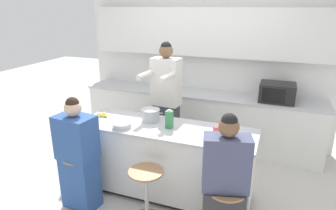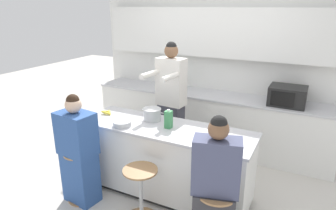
{
  "view_description": "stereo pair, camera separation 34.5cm",
  "coord_description": "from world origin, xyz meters",
  "px_view_note": "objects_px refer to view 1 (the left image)",
  "views": [
    {
      "loc": [
        1.17,
        -2.99,
        2.24
      ],
      "look_at": [
        0.0,
        0.07,
        1.13
      ],
      "focal_mm": 32.0,
      "sensor_mm": 36.0,
      "label": 1
    },
    {
      "loc": [
        1.48,
        -2.85,
        2.24
      ],
      "look_at": [
        0.0,
        0.07,
        1.13
      ],
      "focal_mm": 32.0,
      "sensor_mm": 36.0,
      "label": 2
    }
  ],
  "objects_px": {
    "juice_carton": "(169,119)",
    "cooking_pot": "(151,115)",
    "person_seated_near": "(225,189)",
    "coffee_cup_near": "(216,130)",
    "banana_bunch": "(103,115)",
    "microwave": "(277,92)",
    "kitchen_island": "(166,160)",
    "person_cooking": "(166,107)",
    "fruit_bowl": "(122,125)",
    "bar_stool_leftmost": "(81,178)",
    "person_wrapped_blanket": "(78,158)",
    "coffee_cup_far": "(224,136)",
    "potted_plant": "(161,79)",
    "bar_stool_center": "(147,195)"
  },
  "relations": [
    {
      "from": "person_cooking",
      "to": "person_wrapped_blanket",
      "type": "distance_m",
      "value": 1.39
    },
    {
      "from": "kitchen_island",
      "to": "cooking_pot",
      "type": "xyz_separation_m",
      "value": [
        -0.25,
        0.12,
        0.51
      ]
    },
    {
      "from": "person_seated_near",
      "to": "cooking_pot",
      "type": "bearing_deg",
      "value": 131.21
    },
    {
      "from": "coffee_cup_far",
      "to": "bar_stool_leftmost",
      "type": "bearing_deg",
      "value": -164.29
    },
    {
      "from": "bar_stool_leftmost",
      "to": "banana_bunch",
      "type": "xyz_separation_m",
      "value": [
        -0.04,
        0.59,
        0.57
      ]
    },
    {
      "from": "juice_carton",
      "to": "microwave",
      "type": "bearing_deg",
      "value": 52.48
    },
    {
      "from": "cooking_pot",
      "to": "banana_bunch",
      "type": "distance_m",
      "value": 0.64
    },
    {
      "from": "bar_stool_leftmost",
      "to": "cooking_pot",
      "type": "xyz_separation_m",
      "value": [
        0.59,
        0.67,
        0.62
      ]
    },
    {
      "from": "person_cooking",
      "to": "microwave",
      "type": "distance_m",
      "value": 1.63
    },
    {
      "from": "person_seated_near",
      "to": "coffee_cup_near",
      "type": "distance_m",
      "value": 0.74
    },
    {
      "from": "fruit_bowl",
      "to": "microwave",
      "type": "distance_m",
      "value": 2.32
    },
    {
      "from": "person_wrapped_blanket",
      "to": "coffee_cup_near",
      "type": "distance_m",
      "value": 1.56
    },
    {
      "from": "fruit_bowl",
      "to": "microwave",
      "type": "xyz_separation_m",
      "value": [
        1.63,
        1.65,
        0.12
      ]
    },
    {
      "from": "person_cooking",
      "to": "potted_plant",
      "type": "bearing_deg",
      "value": 121.34
    },
    {
      "from": "person_wrapped_blanket",
      "to": "bar_stool_center",
      "type": "bearing_deg",
      "value": 7.97
    },
    {
      "from": "fruit_bowl",
      "to": "bar_stool_leftmost",
      "type": "bearing_deg",
      "value": -135.48
    },
    {
      "from": "microwave",
      "to": "banana_bunch",
      "type": "bearing_deg",
      "value": -145.25
    },
    {
      "from": "cooking_pot",
      "to": "coffee_cup_far",
      "type": "height_order",
      "value": "cooking_pot"
    },
    {
      "from": "person_cooking",
      "to": "cooking_pot",
      "type": "bearing_deg",
      "value": -84.02
    },
    {
      "from": "potted_plant",
      "to": "fruit_bowl",
      "type": "bearing_deg",
      "value": -83.38
    },
    {
      "from": "kitchen_island",
      "to": "microwave",
      "type": "xyz_separation_m",
      "value": [
        1.16,
        1.45,
        0.58
      ]
    },
    {
      "from": "cooking_pot",
      "to": "coffee_cup_near",
      "type": "bearing_deg",
      "value": -5.34
    },
    {
      "from": "person_cooking",
      "to": "microwave",
      "type": "height_order",
      "value": "person_cooking"
    },
    {
      "from": "person_seated_near",
      "to": "fruit_bowl",
      "type": "bearing_deg",
      "value": 148.03
    },
    {
      "from": "coffee_cup_near",
      "to": "potted_plant",
      "type": "relative_size",
      "value": 0.36
    },
    {
      "from": "kitchen_island",
      "to": "coffee_cup_far",
      "type": "distance_m",
      "value": 0.86
    },
    {
      "from": "coffee_cup_near",
      "to": "microwave",
      "type": "height_order",
      "value": "microwave"
    },
    {
      "from": "person_seated_near",
      "to": "cooking_pot",
      "type": "xyz_separation_m",
      "value": [
        -1.06,
        0.71,
        0.34
      ]
    },
    {
      "from": "bar_stool_leftmost",
      "to": "person_seated_near",
      "type": "bearing_deg",
      "value": -1.18
    },
    {
      "from": "cooking_pot",
      "to": "coffee_cup_near",
      "type": "relative_size",
      "value": 3.01
    },
    {
      "from": "kitchen_island",
      "to": "person_wrapped_blanket",
      "type": "height_order",
      "value": "person_wrapped_blanket"
    },
    {
      "from": "juice_carton",
      "to": "potted_plant",
      "type": "xyz_separation_m",
      "value": [
        -0.71,
        1.49,
        0.07
      ]
    },
    {
      "from": "coffee_cup_far",
      "to": "microwave",
      "type": "height_order",
      "value": "microwave"
    },
    {
      "from": "microwave",
      "to": "coffee_cup_far",
      "type": "bearing_deg",
      "value": -106.43
    },
    {
      "from": "person_wrapped_blanket",
      "to": "microwave",
      "type": "distance_m",
      "value": 2.87
    },
    {
      "from": "kitchen_island",
      "to": "bar_stool_leftmost",
      "type": "bearing_deg",
      "value": -146.53
    },
    {
      "from": "cooking_pot",
      "to": "juice_carton",
      "type": "bearing_deg",
      "value": -23.76
    },
    {
      "from": "banana_bunch",
      "to": "microwave",
      "type": "bearing_deg",
      "value": 34.75
    },
    {
      "from": "kitchen_island",
      "to": "cooking_pot",
      "type": "bearing_deg",
      "value": 153.67
    },
    {
      "from": "bar_stool_center",
      "to": "person_cooking",
      "type": "bearing_deg",
      "value": 101.81
    },
    {
      "from": "kitchen_island",
      "to": "microwave",
      "type": "distance_m",
      "value": 1.95
    },
    {
      "from": "kitchen_island",
      "to": "person_cooking",
      "type": "bearing_deg",
      "value": 111.26
    },
    {
      "from": "bar_stool_center",
      "to": "microwave",
      "type": "xyz_separation_m",
      "value": [
        1.16,
        2.02,
        0.7
      ]
    },
    {
      "from": "kitchen_island",
      "to": "person_wrapped_blanket",
      "type": "bearing_deg",
      "value": -144.46
    },
    {
      "from": "person_seated_near",
      "to": "microwave",
      "type": "height_order",
      "value": "person_seated_near"
    },
    {
      "from": "bar_stool_leftmost",
      "to": "microwave",
      "type": "bearing_deg",
      "value": 45.09
    },
    {
      "from": "coffee_cup_near",
      "to": "banana_bunch",
      "type": "relative_size",
      "value": 0.61
    },
    {
      "from": "person_cooking",
      "to": "fruit_bowl",
      "type": "bearing_deg",
      "value": -99.23
    },
    {
      "from": "person_cooking",
      "to": "banana_bunch",
      "type": "relative_size",
      "value": 10.49
    },
    {
      "from": "juice_carton",
      "to": "cooking_pot",
      "type": "bearing_deg",
      "value": 156.24
    }
  ]
}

